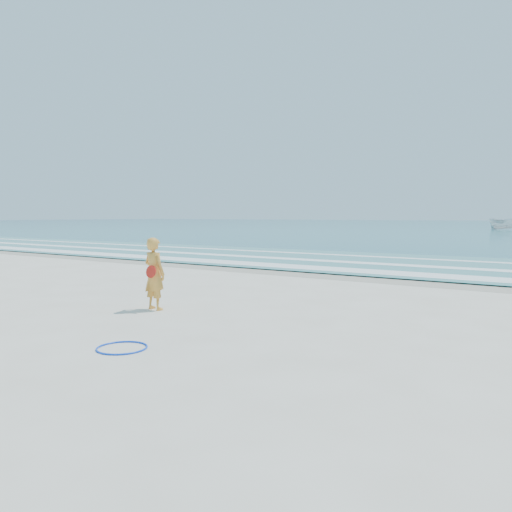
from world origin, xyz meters
The scene contains 9 objects.
ground centered at (0.00, 0.00, 0.00)m, with size 400.00×400.00×0.00m, color silver.
wet_sand centered at (0.00, 9.00, 0.00)m, with size 400.00×2.40×0.00m, color #B2A893.
shallow centered at (0.00, 14.00, 0.04)m, with size 400.00×10.00×0.01m, color #59B7AD.
foam_near centered at (0.00, 10.30, 0.05)m, with size 400.00×1.40×0.01m, color white.
foam_mid centered at (0.00, 13.20, 0.05)m, with size 400.00×0.90×0.01m, color white.
foam_far centered at (0.00, 16.50, 0.05)m, with size 400.00×0.60×0.01m, color white.
hoop centered at (1.18, -1.47, 0.01)m, with size 0.78×0.78×0.03m, color blue.
boat centered at (-2.87, 70.97, 0.90)m, with size 1.68×4.48×1.73m, color silver.
woman centered at (-0.70, 1.09, 0.78)m, with size 0.60×0.43×1.56m.
Camera 1 is at (7.05, -6.56, 2.04)m, focal length 35.00 mm.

